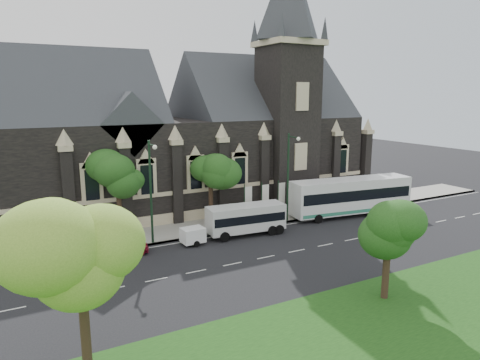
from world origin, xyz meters
TOP-DOWN VIEW (x-y plane):
  - ground at (0.00, 0.00)m, footprint 160.00×160.00m
  - sidewalk at (0.00, 9.50)m, footprint 80.00×5.00m
  - museum at (5.12, 18.78)m, footprint 40.00×17.70m
  - tree_park_near at (-11.77, -8.77)m, footprint 4.42×4.42m
  - tree_park_east at (6.18, -9.32)m, footprint 3.40×3.40m
  - tree_walk_right at (3.21, 10.71)m, footprint 4.08×4.08m
  - tree_walk_left at (-5.80, 10.70)m, footprint 3.91×3.91m
  - street_lamp_near at (10.00, 7.09)m, footprint 0.36×1.88m
  - street_lamp_mid at (-4.00, 7.09)m, footprint 0.36×1.88m
  - banner_flag_left at (6.29, 9.00)m, footprint 0.90×0.10m
  - banner_flag_center at (8.29, 9.00)m, footprint 0.90×0.10m
  - banner_flag_right at (10.29, 9.00)m, footprint 0.90×0.10m
  - tour_coach at (17.40, 6.20)m, footprint 13.79×4.53m
  - shuttle_bus at (4.37, 5.72)m, footprint 7.38×3.12m
  - box_trailer at (-1.00, 5.52)m, footprint 2.82×1.66m
  - sedan at (-12.09, 5.53)m, footprint 4.79×1.74m
  - car_far_red at (-7.05, 5.78)m, footprint 4.36×1.87m

SIDE VIEW (x-z plane):
  - ground at x=0.00m, z-range 0.00..0.00m
  - sidewalk at x=0.00m, z-range 0.00..0.15m
  - car_far_red at x=-7.05m, z-range 0.00..1.47m
  - sedan at x=-12.09m, z-range 0.00..1.57m
  - box_trailer at x=-1.00m, z-range 0.10..1.58m
  - shuttle_bus at x=4.37m, z-range 0.22..3.00m
  - tour_coach at x=17.40m, z-range 0.17..4.12m
  - banner_flag_left at x=6.29m, z-range 0.38..4.38m
  - banner_flag_center at x=8.29m, z-range 0.38..4.38m
  - banner_flag_right at x=10.29m, z-range 0.38..4.38m
  - tree_park_east at x=6.18m, z-range 1.48..7.76m
  - street_lamp_near at x=10.00m, z-range 0.61..9.61m
  - street_lamp_mid at x=-4.00m, z-range 0.61..9.61m
  - tree_walk_left at x=-5.80m, z-range 1.91..9.55m
  - tree_walk_right at x=3.21m, z-range 1.92..9.72m
  - tree_park_near at x=-11.77m, z-range 2.14..10.70m
  - museum at x=5.12m, z-range -6.78..23.12m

